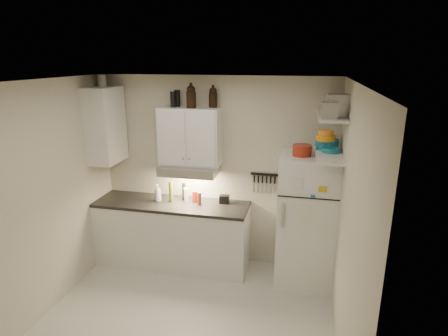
# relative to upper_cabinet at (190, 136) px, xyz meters

# --- Properties ---
(floor) EXTENTS (3.20, 3.00, 0.02)m
(floor) POSITION_rel_upper_cabinet_xyz_m (0.30, -1.33, -1.84)
(floor) COLOR beige
(floor) RESTS_ON ground
(ceiling) EXTENTS (3.20, 3.00, 0.02)m
(ceiling) POSITION_rel_upper_cabinet_xyz_m (0.30, -1.33, 0.78)
(ceiling) COLOR silver
(ceiling) RESTS_ON ground
(back_wall) EXTENTS (3.20, 0.02, 2.60)m
(back_wall) POSITION_rel_upper_cabinet_xyz_m (0.30, 0.18, -0.53)
(back_wall) COLOR beige
(back_wall) RESTS_ON ground
(left_wall) EXTENTS (0.02, 3.00, 2.60)m
(left_wall) POSITION_rel_upper_cabinet_xyz_m (-1.31, -1.33, -0.53)
(left_wall) COLOR beige
(left_wall) RESTS_ON ground
(right_wall) EXTENTS (0.02, 3.00, 2.60)m
(right_wall) POSITION_rel_upper_cabinet_xyz_m (1.91, -1.33, -0.53)
(right_wall) COLOR beige
(right_wall) RESTS_ON ground
(base_cabinet) EXTENTS (2.10, 0.60, 0.88)m
(base_cabinet) POSITION_rel_upper_cabinet_xyz_m (-0.25, -0.14, -1.39)
(base_cabinet) COLOR white
(base_cabinet) RESTS_ON floor
(countertop) EXTENTS (2.10, 0.62, 0.04)m
(countertop) POSITION_rel_upper_cabinet_xyz_m (-0.25, -0.14, -0.93)
(countertop) COLOR black
(countertop) RESTS_ON base_cabinet
(upper_cabinet) EXTENTS (0.80, 0.33, 0.75)m
(upper_cabinet) POSITION_rel_upper_cabinet_xyz_m (0.00, 0.00, 0.00)
(upper_cabinet) COLOR white
(upper_cabinet) RESTS_ON back_wall
(side_cabinet) EXTENTS (0.33, 0.55, 1.00)m
(side_cabinet) POSITION_rel_upper_cabinet_xyz_m (-1.14, -0.14, 0.12)
(side_cabinet) COLOR white
(side_cabinet) RESTS_ON left_wall
(range_hood) EXTENTS (0.76, 0.46, 0.12)m
(range_hood) POSITION_rel_upper_cabinet_xyz_m (0.00, -0.06, -0.44)
(range_hood) COLOR silver
(range_hood) RESTS_ON back_wall
(fridge) EXTENTS (0.70, 0.68, 1.70)m
(fridge) POSITION_rel_upper_cabinet_xyz_m (1.55, -0.18, -0.98)
(fridge) COLOR white
(fridge) RESTS_ON floor
(shelf_hi) EXTENTS (0.30, 0.95, 0.03)m
(shelf_hi) POSITION_rel_upper_cabinet_xyz_m (1.75, -0.31, 0.38)
(shelf_hi) COLOR white
(shelf_hi) RESTS_ON right_wall
(shelf_lo) EXTENTS (0.30, 0.95, 0.03)m
(shelf_lo) POSITION_rel_upper_cabinet_xyz_m (1.75, -0.31, -0.07)
(shelf_lo) COLOR white
(shelf_lo) RESTS_ON right_wall
(knife_strip) EXTENTS (0.42, 0.02, 0.03)m
(knife_strip) POSITION_rel_upper_cabinet_xyz_m (1.00, 0.15, -0.51)
(knife_strip) COLOR black
(knife_strip) RESTS_ON back_wall
(dutch_oven) EXTENTS (0.23, 0.23, 0.13)m
(dutch_oven) POSITION_rel_upper_cabinet_xyz_m (1.45, -0.23, -0.06)
(dutch_oven) COLOR maroon
(dutch_oven) RESTS_ON fridge
(book_stack) EXTENTS (0.24, 0.26, 0.07)m
(book_stack) POSITION_rel_upper_cabinet_xyz_m (1.78, -0.35, -0.09)
(book_stack) COLOR gold
(book_stack) RESTS_ON fridge
(spice_jar) EXTENTS (0.08, 0.08, 0.11)m
(spice_jar) POSITION_rel_upper_cabinet_xyz_m (1.58, -0.19, -0.07)
(spice_jar) COLOR silver
(spice_jar) RESTS_ON fridge
(stock_pot) EXTENTS (0.35, 0.35, 0.19)m
(stock_pot) POSITION_rel_upper_cabinet_xyz_m (1.80, -0.03, 0.49)
(stock_pot) COLOR silver
(stock_pot) RESTS_ON shelf_hi
(tin_a) EXTENTS (0.24, 0.21, 0.23)m
(tin_a) POSITION_rel_upper_cabinet_xyz_m (1.79, -0.45, 0.50)
(tin_a) COLOR #AAAAAD
(tin_a) RESTS_ON shelf_hi
(tin_b) EXTENTS (0.16, 0.16, 0.16)m
(tin_b) POSITION_rel_upper_cabinet_xyz_m (1.70, -0.62, 0.47)
(tin_b) COLOR #AAAAAD
(tin_b) RESTS_ON shelf_hi
(bowl_teal) EXTENTS (0.28, 0.28, 0.11)m
(bowl_teal) POSITION_rel_upper_cabinet_xyz_m (1.73, -0.11, 0.01)
(bowl_teal) COLOR #196E8A
(bowl_teal) RESTS_ON shelf_lo
(bowl_orange) EXTENTS (0.22, 0.22, 0.07)m
(bowl_orange) POSITION_rel_upper_cabinet_xyz_m (1.70, -0.18, 0.09)
(bowl_orange) COLOR orange
(bowl_orange) RESTS_ON bowl_teal
(bowl_yellow) EXTENTS (0.17, 0.17, 0.06)m
(bowl_yellow) POSITION_rel_upper_cabinet_xyz_m (1.70, -0.18, 0.16)
(bowl_yellow) COLOR orange
(bowl_yellow) RESTS_ON bowl_orange
(plates) EXTENTS (0.26, 0.26, 0.05)m
(plates) POSITION_rel_upper_cabinet_xyz_m (1.77, -0.29, -0.02)
(plates) COLOR #196E8A
(plates) RESTS_ON shelf_lo
(growler_a) EXTENTS (0.15, 0.15, 0.29)m
(growler_a) POSITION_rel_upper_cabinet_xyz_m (0.04, -0.04, 0.52)
(growler_a) COLOR black
(growler_a) RESTS_ON upper_cabinet
(growler_b) EXTENTS (0.12, 0.12, 0.26)m
(growler_b) POSITION_rel_upper_cabinet_xyz_m (0.29, 0.08, 0.51)
(growler_b) COLOR black
(growler_b) RESTS_ON upper_cabinet
(thermos_a) EXTENTS (0.10, 0.10, 0.21)m
(thermos_a) POSITION_rel_upper_cabinet_xyz_m (-0.18, 0.05, 0.48)
(thermos_a) COLOR black
(thermos_a) RESTS_ON upper_cabinet
(thermos_b) EXTENTS (0.09, 0.09, 0.20)m
(thermos_b) POSITION_rel_upper_cabinet_xyz_m (-0.21, -0.02, 0.47)
(thermos_b) COLOR black
(thermos_b) RESTS_ON upper_cabinet
(side_jar) EXTENTS (0.12, 0.12, 0.15)m
(side_jar) POSITION_rel_upper_cabinet_xyz_m (-1.19, -0.02, 0.70)
(side_jar) COLOR silver
(side_jar) RESTS_ON side_cabinet
(soap_bottle) EXTENTS (0.12, 0.12, 0.27)m
(soap_bottle) POSITION_rel_upper_cabinet_xyz_m (-0.45, -0.11, -0.77)
(soap_bottle) COLOR white
(soap_bottle) RESTS_ON countertop
(pepper_mill) EXTENTS (0.06, 0.06, 0.18)m
(pepper_mill) POSITION_rel_upper_cabinet_xyz_m (0.14, -0.12, -0.82)
(pepper_mill) COLOR brown
(pepper_mill) RESTS_ON countertop
(oil_bottle) EXTENTS (0.06, 0.06, 0.29)m
(oil_bottle) POSITION_rel_upper_cabinet_xyz_m (-0.26, -0.10, -0.76)
(oil_bottle) COLOR #4B6318
(oil_bottle) RESTS_ON countertop
(vinegar_bottle) EXTENTS (0.06, 0.06, 0.24)m
(vinegar_bottle) POSITION_rel_upper_cabinet_xyz_m (-0.12, 0.01, -0.78)
(vinegar_bottle) COLOR black
(vinegar_bottle) RESTS_ON countertop
(clear_bottle) EXTENTS (0.08, 0.08, 0.19)m
(clear_bottle) POSITION_rel_upper_cabinet_xyz_m (-0.07, -0.03, -0.81)
(clear_bottle) COLOR silver
(clear_bottle) RESTS_ON countertop
(red_jar) EXTENTS (0.09, 0.09, 0.16)m
(red_jar) POSITION_rel_upper_cabinet_xyz_m (0.06, -0.04, -0.82)
(red_jar) COLOR maroon
(red_jar) RESTS_ON countertop
(caddy) EXTENTS (0.13, 0.10, 0.11)m
(caddy) POSITION_rel_upper_cabinet_xyz_m (0.46, 0.01, -0.85)
(caddy) COLOR black
(caddy) RESTS_ON countertop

